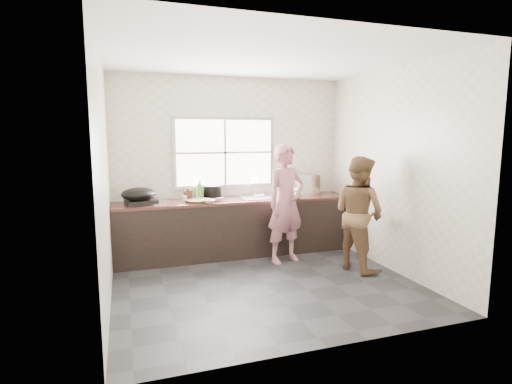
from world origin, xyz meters
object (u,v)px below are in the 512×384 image
object	(u,v)px
bowl_mince	(208,201)
pot_lid_left	(161,202)
woman	(286,208)
burner	(141,201)
bottle_brown_tall	(188,193)
bottle_brown_short	(200,193)
plate_food	(193,199)
glass_jar	(184,199)
cutting_board	(199,201)
black_pot	(213,192)
dish_rack	(305,184)
wok	(139,194)
bottle_green	(200,189)
bowl_held	(259,196)
person_side	(359,213)
bowl_crabs	(294,196)
pot_lid_right	(158,203)

from	to	relation	value
bowl_mince	pot_lid_left	size ratio (longest dim) A/B	0.77
woman	burner	distance (m)	2.06
bottle_brown_tall	bottle_brown_short	world-z (taller)	bottle_brown_tall
bottle_brown_tall	plate_food	bearing A→B (deg)	10.23
bottle_brown_short	glass_jar	size ratio (longest dim) A/B	2.05
woman	pot_lid_left	xyz separation A→B (m)	(-1.68, 0.63, 0.07)
woman	cutting_board	distance (m)	1.26
black_pot	dish_rack	size ratio (longest dim) A/B	0.60
wok	pot_lid_left	world-z (taller)	wok
dish_rack	pot_lid_left	size ratio (longest dim) A/B	1.77
bottle_brown_tall	dish_rack	world-z (taller)	dish_rack
bottle_green	wok	distance (m)	0.93
glass_jar	pot_lid_left	bearing A→B (deg)	164.44
wok	burner	bearing A→B (deg)	71.48
bowl_held	bottle_brown_tall	distance (m)	1.09
woman	dish_rack	world-z (taller)	woman
bowl_mince	bowl_held	xyz separation A→B (m)	(0.84, 0.21, 0.01)
person_side	bottle_brown_tall	xyz separation A→B (m)	(-2.10, 1.28, 0.19)
burner	pot_lid_left	bearing A→B (deg)	8.24
bowl_mince	black_pot	distance (m)	0.47
bowl_held	cutting_board	bearing A→B (deg)	-174.28
bottle_green	woman	bearing A→B (deg)	-33.42
bowl_held	bottle_brown_short	world-z (taller)	bottle_brown_short
bowl_crabs	woman	bearing A→B (deg)	-129.48
cutting_board	dish_rack	bearing A→B (deg)	5.91
bowl_crabs	pot_lid_right	distance (m)	2.03
woman	bottle_green	world-z (taller)	woman
bowl_mince	bottle_brown_tall	xyz separation A→B (m)	(-0.24, 0.32, 0.08)
bowl_held	dish_rack	bearing A→B (deg)	6.13
woman	wok	distance (m)	2.07
bowl_mince	bottle_green	world-z (taller)	bottle_green
bowl_held	bottle_brown_short	size ratio (longest dim) A/B	1.03
cutting_board	bottle_green	bearing A→B (deg)	75.71
pot_lid_left	bottle_green	bearing A→B (deg)	9.11
bottle_green	bottle_brown_short	bearing A→B (deg)	81.82
bottle_green	pot_lid_left	world-z (taller)	bottle_green
dish_rack	bottle_green	bearing A→B (deg)	-167.09
bottle_green	plate_food	bearing A→B (deg)	-153.47
plate_food	burner	xyz separation A→B (m)	(-0.75, -0.08, 0.02)
burner	pot_lid_left	distance (m)	0.29
pot_lid_left	pot_lid_right	world-z (taller)	same
person_side	dish_rack	size ratio (longest dim) A/B	3.49
woman	wok	xyz separation A→B (m)	(-2.00, 0.50, 0.22)
bowl_held	pot_lid_right	size ratio (longest dim) A/B	0.80
person_side	dish_rack	distance (m)	1.30
bowl_held	dish_rack	distance (m)	0.82
cutting_board	pot_lid_left	size ratio (longest dim) A/B	1.48
plate_food	wok	world-z (taller)	wok
black_pot	pot_lid_left	world-z (taller)	black_pot
bowl_held	burner	bearing A→B (deg)	178.70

